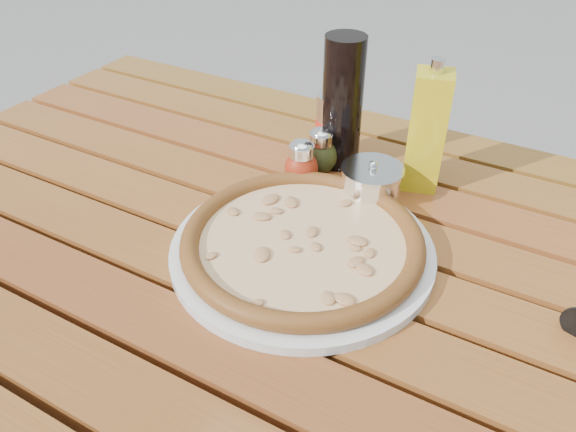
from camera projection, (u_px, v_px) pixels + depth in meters
The scene contains 9 objects.
table at pixel (281, 280), 0.84m from camera, with size 1.40×0.90×0.75m.
plate at pixel (302, 250), 0.77m from camera, with size 0.36×0.36×0.01m, color silver.
pizza at pixel (302, 241), 0.76m from camera, with size 0.40×0.40×0.03m.
pepper_shaker at pixel (301, 164), 0.89m from camera, with size 0.07×0.07×0.08m.
oregano_shaker at pixel (321, 151), 0.92m from camera, with size 0.05×0.05×0.08m.
dark_bottle at pixel (342, 103), 0.90m from camera, with size 0.07×0.07×0.22m, color black.
soda_can at pixel (335, 128), 0.95m from camera, with size 0.09×0.09×0.12m.
olive_oil_cruet at pixel (427, 131), 0.86m from camera, with size 0.07×0.07×0.21m.
parmesan_tin at pixel (371, 184), 0.86m from camera, with size 0.13×0.13×0.07m.
Camera 1 is at (0.31, -0.54, 1.25)m, focal length 35.00 mm.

